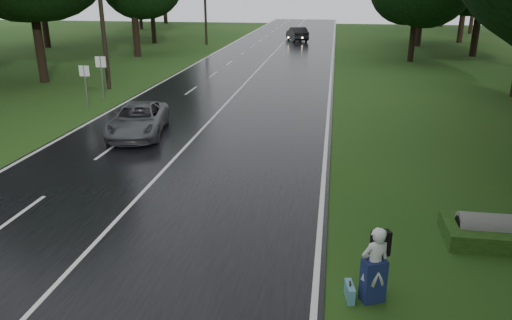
{
  "coord_description": "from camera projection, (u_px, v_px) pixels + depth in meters",
  "views": [
    {
      "loc": [
        5.93,
        -9.76,
        6.41
      ],
      "look_at": [
        3.63,
        4.8,
        1.1
      ],
      "focal_mm": 34.16,
      "sensor_mm": 36.0,
      "label": 1
    }
  ],
  "objects": [
    {
      "name": "tree_left_f",
      "position": [
        154.0,
        43.0,
        56.74
      ],
      "size": [
        11.21,
        11.21,
        17.52
      ],
      "primitive_type": null,
      "color": "black",
      "rests_on": "ground"
    },
    {
      "name": "tree_left_d",
      "position": [
        45.0,
        82.0,
        34.11
      ],
      "size": [
        10.25,
        10.25,
        16.02
      ],
      "primitive_type": null,
      "color": "black",
      "rests_on": "ground"
    },
    {
      "name": "far_car",
      "position": [
        297.0,
        34.0,
        58.73
      ],
      "size": [
        3.17,
        5.23,
        1.63
      ],
      "primitive_type": "imported",
      "rotation": [
        0.0,
        0.0,
        3.46
      ],
      "color": "black",
      "rests_on": "road"
    },
    {
      "name": "hitchhiker",
      "position": [
        375.0,
        267.0,
        10.26
      ],
      "size": [
        0.75,
        0.73,
        1.75
      ],
      "color": "silver",
      "rests_on": "ground"
    },
    {
      "name": "ground",
      "position": [
        82.0,
        258.0,
        12.11
      ],
      "size": [
        160.0,
        160.0,
        0.0
      ],
      "primitive_type": "plane",
      "color": "#244715",
      "rests_on": "ground"
    },
    {
      "name": "utility_pole_far",
      "position": [
        207.0,
        45.0,
        55.45
      ],
      "size": [
        1.8,
        0.28,
        10.9
      ],
      "primitive_type": null,
      "color": "black",
      "rests_on": "ground"
    },
    {
      "name": "tree_left_e",
      "position": [
        138.0,
        56.0,
        46.29
      ],
      "size": [
        8.07,
        8.07,
        12.61
      ],
      "primitive_type": null,
      "color": "black",
      "rests_on": "ground"
    },
    {
      "name": "grey_car",
      "position": [
        138.0,
        120.0,
        21.83
      ],
      "size": [
        3.14,
        5.22,
        1.36
      ],
      "primitive_type": "imported",
      "rotation": [
        0.0,
        0.0,
        0.19
      ],
      "color": "#46484B",
      "rests_on": "road"
    },
    {
      "name": "road_sign_b",
      "position": [
        105.0,
        101.0,
        28.48
      ],
      "size": [
        0.62,
        0.1,
        2.6
      ],
      "primitive_type": null,
      "color": "white",
      "rests_on": "ground"
    },
    {
      "name": "road",
      "position": [
        237.0,
        92.0,
        30.69
      ],
      "size": [
        12.0,
        140.0,
        0.04
      ],
      "primitive_type": "cube",
      "color": "black",
      "rests_on": "ground"
    },
    {
      "name": "suitcase",
      "position": [
        350.0,
        292.0,
        10.49
      ],
      "size": [
        0.23,
        0.53,
        0.36
      ],
      "primitive_type": "cube",
      "rotation": [
        0.0,
        0.0,
        0.17
      ],
      "color": "teal",
      "rests_on": "ground"
    },
    {
      "name": "culvert",
      "position": [
        486.0,
        240.0,
        12.97
      ],
      "size": [
        1.54,
        0.77,
        0.77
      ],
      "primitive_type": "cylinder",
      "rotation": [
        0.0,
        1.57,
        0.0
      ],
      "color": "slate",
      "rests_on": "ground"
    },
    {
      "name": "road_sign_a",
      "position": [
        89.0,
        109.0,
        26.65
      ],
      "size": [
        0.57,
        0.1,
        2.38
      ],
      "primitive_type": null,
      "color": "white",
      "rests_on": "ground"
    },
    {
      "name": "tree_right_e",
      "position": [
        410.0,
        62.0,
        43.21
      ],
      "size": [
        7.45,
        7.45,
        11.64
      ],
      "primitive_type": null,
      "color": "black",
      "rests_on": "ground"
    },
    {
      "name": "lane_center",
      "position": [
        237.0,
        92.0,
        30.68
      ],
      "size": [
        0.12,
        140.0,
        0.01
      ],
      "primitive_type": "cube",
      "color": "silver",
      "rests_on": "road"
    },
    {
      "name": "tree_right_f",
      "position": [
        417.0,
        46.0,
        54.17
      ],
      "size": [
        8.91,
        8.91,
        13.92
      ],
      "primitive_type": null,
      "color": "black",
      "rests_on": "ground"
    },
    {
      "name": "utility_pole_mid",
      "position": [
        109.0,
        89.0,
        31.85
      ],
      "size": [
        1.8,
        0.28,
        9.42
      ],
      "primitive_type": null,
      "color": "black",
      "rests_on": "ground"
    }
  ]
}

